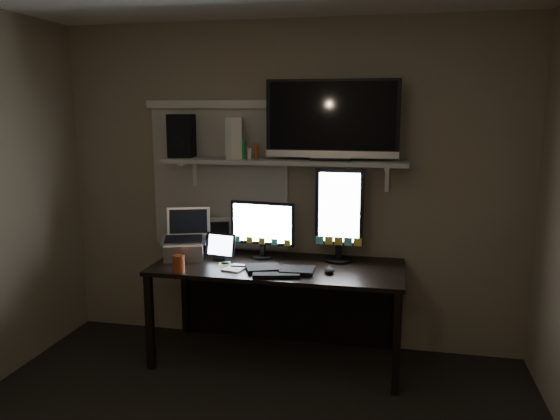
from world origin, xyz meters
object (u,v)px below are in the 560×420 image
(desk, at_px, (281,283))
(monitor_portrait, at_px, (339,215))
(keyboard, at_px, (280,270))
(laptop, at_px, (183,235))
(cup, at_px, (179,264))
(monitor_landscape, at_px, (263,230))
(game_console, at_px, (236,138))
(mouse, at_px, (329,270))
(speaker, at_px, (182,136))
(tv, at_px, (332,120))
(tablet, at_px, (221,247))

(desk, relative_size, monitor_portrait, 2.55)
(keyboard, relative_size, laptop, 1.32)
(laptop, height_order, cup, laptop)
(monitor_portrait, height_order, cup, monitor_portrait)
(monitor_landscape, bearing_deg, game_console, 172.59)
(mouse, bearing_deg, game_console, 143.74)
(cup, xyz_separation_m, game_console, (0.27, 0.53, 0.84))
(laptop, relative_size, speaker, 1.13)
(desk, distance_m, keyboard, 0.34)
(laptop, distance_m, tv, 1.39)
(monitor_portrait, xyz_separation_m, tv, (-0.07, 0.01, 0.68))
(monitor_portrait, bearing_deg, desk, -168.62)
(tv, bearing_deg, keyboard, -130.14)
(speaker, bearing_deg, laptop, -78.93)
(tv, xyz_separation_m, game_console, (-0.72, 0.02, -0.13))
(desk, relative_size, cup, 14.84)
(laptop, bearing_deg, tv, -8.73)
(keyboard, bearing_deg, desk, 87.86)
(monitor_portrait, bearing_deg, cup, -152.73)
(cup, distance_m, game_console, 1.03)
(monitor_landscape, bearing_deg, desk, -9.63)
(laptop, relative_size, game_console, 1.20)
(keyboard, distance_m, game_console, 1.05)
(mouse, distance_m, laptop, 1.13)
(keyboard, bearing_deg, laptop, 155.49)
(mouse, bearing_deg, desk, 136.31)
(mouse, xyz_separation_m, cup, (-1.02, -0.20, 0.04))
(monitor_landscape, xyz_separation_m, game_console, (-0.21, 0.05, 0.68))
(tv, height_order, game_console, tv)
(laptop, bearing_deg, monitor_portrait, -9.71)
(game_console, bearing_deg, speaker, 161.72)
(monitor_landscape, bearing_deg, laptop, -158.70)
(mouse, distance_m, game_console, 1.21)
(monitor_portrait, distance_m, mouse, 0.45)
(speaker, bearing_deg, desk, -15.42)
(keyboard, xyz_separation_m, tablet, (-0.49, 0.20, 0.09))
(keyboard, xyz_separation_m, laptop, (-0.78, 0.17, 0.17))
(laptop, height_order, game_console, game_console)
(tablet, bearing_deg, cup, -107.88)
(desk, bearing_deg, keyboard, -79.92)
(monitor_portrait, bearing_deg, speaker, -179.72)
(monitor_landscape, distance_m, mouse, 0.64)
(desk, height_order, game_console, game_console)
(tv, bearing_deg, monitor_portrait, -7.32)
(desk, relative_size, game_console, 5.91)
(tv, bearing_deg, speaker, 179.24)
(monitor_portrait, height_order, laptop, monitor_portrait)
(cup, height_order, game_console, game_console)
(tablet, distance_m, cup, 0.41)
(monitor_portrait, relative_size, mouse, 6.63)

